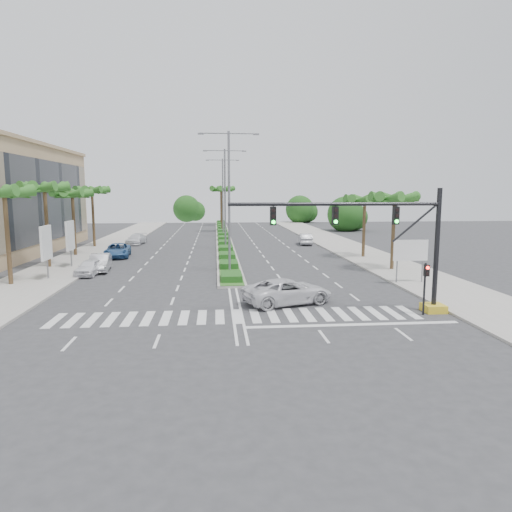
# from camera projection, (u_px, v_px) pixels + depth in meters

# --- Properties ---
(ground) EXTENTS (160.00, 160.00, 0.00)m
(ground) POSITION_uv_depth(u_px,v_px,m) (238.00, 316.00, 25.74)
(ground) COLOR #333335
(ground) RESTS_ON ground
(footpath_right) EXTENTS (6.00, 120.00, 0.15)m
(footpath_right) POSITION_uv_depth(u_px,v_px,m) (376.00, 260.00, 46.79)
(footpath_right) COLOR gray
(footpath_right) RESTS_ON ground
(footpath_left) EXTENTS (6.00, 120.00, 0.15)m
(footpath_left) POSITION_uv_depth(u_px,v_px,m) (71.00, 264.00, 44.12)
(footpath_left) COLOR gray
(footpath_left) RESTS_ON ground
(median) EXTENTS (2.20, 75.00, 0.20)m
(median) POSITION_uv_depth(u_px,v_px,m) (223.00, 237.00, 70.11)
(median) COLOR gray
(median) RESTS_ON ground
(median_grass) EXTENTS (1.80, 75.00, 0.04)m
(median_grass) POSITION_uv_depth(u_px,v_px,m) (223.00, 236.00, 70.09)
(median_grass) COLOR #2E5C1F
(median_grass) RESTS_ON median
(signal_gantry) EXTENTS (12.60, 1.20, 7.20)m
(signal_gantry) POSITION_uv_depth(u_px,v_px,m) (399.00, 254.00, 26.07)
(signal_gantry) COLOR gold
(signal_gantry) RESTS_ON ground
(pedestrian_signal) EXTENTS (0.28, 0.36, 3.00)m
(pedestrian_signal) POSITION_uv_depth(u_px,v_px,m) (425.00, 280.00, 25.72)
(pedestrian_signal) COLOR black
(pedestrian_signal) RESTS_ON ground
(direction_sign) EXTENTS (2.70, 0.11, 3.40)m
(direction_sign) POSITION_uv_depth(u_px,v_px,m) (410.00, 252.00, 34.46)
(direction_sign) COLOR slate
(direction_sign) RESTS_ON ground
(billboard_near) EXTENTS (0.18, 2.10, 4.35)m
(billboard_near) POSITION_uv_depth(u_px,v_px,m) (46.00, 243.00, 35.89)
(billboard_near) COLOR slate
(billboard_near) RESTS_ON ground
(billboard_far) EXTENTS (0.18, 2.10, 4.35)m
(billboard_far) POSITION_uv_depth(u_px,v_px,m) (70.00, 236.00, 41.81)
(billboard_far) COLOR slate
(billboard_far) RESTS_ON ground
(palm_left_near) EXTENTS (4.57, 4.68, 7.55)m
(palm_left_near) POSITION_uv_depth(u_px,v_px,m) (4.00, 196.00, 33.22)
(palm_left_near) COLOR brown
(palm_left_near) RESTS_ON ground
(palm_left_mid) EXTENTS (4.57, 4.68, 7.95)m
(palm_left_mid) POSITION_uv_depth(u_px,v_px,m) (45.00, 191.00, 41.06)
(palm_left_mid) COLOR brown
(palm_left_mid) RESTS_ON ground
(palm_left_far) EXTENTS (4.57, 4.68, 7.35)m
(palm_left_far) POSITION_uv_depth(u_px,v_px,m) (72.00, 196.00, 49.03)
(palm_left_far) COLOR brown
(palm_left_far) RESTS_ON ground
(palm_left_end) EXTENTS (4.57, 4.68, 7.75)m
(palm_left_end) POSITION_uv_depth(u_px,v_px,m) (92.00, 193.00, 56.86)
(palm_left_end) COLOR brown
(palm_left_end) RESTS_ON ground
(palm_right_near) EXTENTS (4.57, 4.68, 7.05)m
(palm_right_near) POSITION_uv_depth(u_px,v_px,m) (395.00, 201.00, 39.95)
(palm_right_near) COLOR brown
(palm_right_near) RESTS_ON ground
(palm_right_far) EXTENTS (4.57, 4.68, 6.75)m
(palm_right_far) POSITION_uv_depth(u_px,v_px,m) (365.00, 202.00, 47.88)
(palm_right_far) COLOR brown
(palm_right_far) RESTS_ON ground
(palm_median_a) EXTENTS (4.57, 4.68, 8.05)m
(palm_median_a) POSITION_uv_depth(u_px,v_px,m) (222.00, 191.00, 78.98)
(palm_median_a) COLOR brown
(palm_median_a) RESTS_ON ground
(palm_median_b) EXTENTS (4.57, 4.68, 8.05)m
(palm_median_b) POSITION_uv_depth(u_px,v_px,m) (221.00, 191.00, 93.78)
(palm_median_b) COLOR brown
(palm_median_b) RESTS_ON ground
(streetlight_near) EXTENTS (5.10, 0.25, 12.00)m
(streetlight_near) POSITION_uv_depth(u_px,v_px,m) (229.00, 194.00, 38.60)
(streetlight_near) COLOR slate
(streetlight_near) RESTS_ON ground
(streetlight_mid) EXTENTS (5.10, 0.25, 12.00)m
(streetlight_mid) POSITION_uv_depth(u_px,v_px,m) (225.00, 193.00, 54.38)
(streetlight_mid) COLOR slate
(streetlight_mid) RESTS_ON ground
(streetlight_far) EXTENTS (5.10, 0.25, 12.00)m
(streetlight_far) POSITION_uv_depth(u_px,v_px,m) (223.00, 193.00, 70.16)
(streetlight_far) COLOR slate
(streetlight_far) RESTS_ON ground
(car_parked_a) EXTENTS (1.99, 4.11, 1.35)m
(car_parked_a) POSITION_uv_depth(u_px,v_px,m) (90.00, 267.00, 38.42)
(car_parked_a) COLOR white
(car_parked_a) RESTS_ON ground
(car_parked_b) EXTENTS (2.11, 4.77, 1.52)m
(car_parked_b) POSITION_uv_depth(u_px,v_px,m) (100.00, 263.00, 40.37)
(car_parked_b) COLOR #B3B3B8
(car_parked_b) RESTS_ON ground
(car_parked_c) EXTENTS (2.99, 5.57, 1.49)m
(car_parked_c) POSITION_uv_depth(u_px,v_px,m) (118.00, 250.00, 48.94)
(car_parked_c) COLOR #305B93
(car_parked_c) RESTS_ON ground
(car_parked_d) EXTENTS (2.49, 4.92, 1.37)m
(car_parked_d) POSITION_uv_depth(u_px,v_px,m) (136.00, 239.00, 61.09)
(car_parked_d) COLOR silver
(car_parked_d) RESTS_ON ground
(car_crossing) EXTENTS (6.24, 4.36, 1.58)m
(car_crossing) POSITION_uv_depth(u_px,v_px,m) (288.00, 291.00, 28.59)
(car_crossing) COLOR silver
(car_crossing) RESTS_ON ground
(car_right) EXTENTS (1.97, 4.60, 1.47)m
(car_right) POSITION_uv_depth(u_px,v_px,m) (305.00, 239.00, 60.87)
(car_right) COLOR silver
(car_right) RESTS_ON ground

